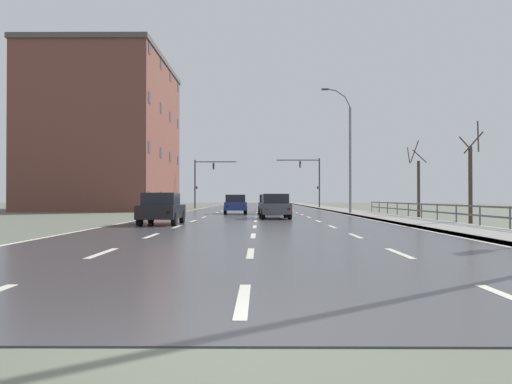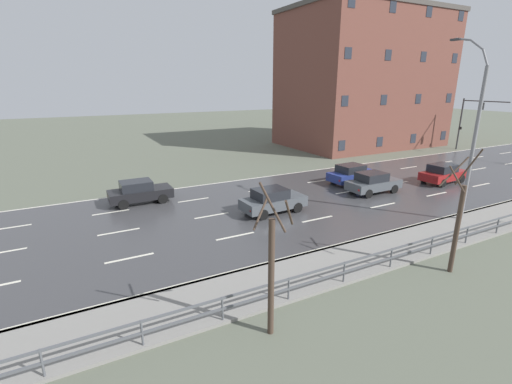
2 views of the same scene
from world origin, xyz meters
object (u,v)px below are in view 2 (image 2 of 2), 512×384
(car_mid_centre, at_px, (443,173))
(traffic_signal_left, at_px, (469,117))
(street_lamp_midground, at_px, (472,135))
(car_near_right, at_px, (273,200))
(brick_building, at_px, (363,80))
(car_far_left, at_px, (140,192))
(car_far_right, at_px, (373,182))
(car_distant, at_px, (352,174))

(car_mid_centre, bearing_deg, traffic_signal_left, 115.16)
(street_lamp_midground, bearing_deg, car_near_right, -124.30)
(car_near_right, xyz_separation_m, brick_building, (-17.69, 23.54, 7.43))
(traffic_signal_left, xyz_separation_m, car_mid_centre, (8.51, -15.78, -3.23))
(car_near_right, xyz_separation_m, car_far_left, (-5.78, -7.01, 0.00))
(car_near_right, bearing_deg, traffic_signal_left, 101.64)
(car_far_left, relative_size, brick_building, 0.21)
(car_mid_centre, distance_m, car_far_right, 7.15)
(car_near_right, distance_m, car_far_right, 8.68)
(car_far_right, bearing_deg, car_far_left, -109.57)
(traffic_signal_left, distance_m, car_far_left, 38.80)
(car_near_right, relative_size, brick_building, 0.21)
(traffic_signal_left, xyz_separation_m, car_near_right, (8.12, -31.58, -3.23))
(car_far_right, bearing_deg, car_distant, 170.59)
(car_far_left, height_order, car_mid_centre, same)
(traffic_signal_left, relative_size, car_far_right, 1.49)
(street_lamp_midground, xyz_separation_m, car_distant, (-9.19, -0.04, -4.22))
(car_near_right, height_order, car_distant, same)
(street_lamp_midground, distance_m, car_near_right, 11.88)
(car_mid_centre, height_order, car_far_right, same)
(car_far_left, bearing_deg, car_near_right, 50.06)
(street_lamp_midground, distance_m, traffic_signal_left, 26.65)
(car_near_right, xyz_separation_m, car_distant, (-2.93, 9.14, 0.00))
(brick_building, bearing_deg, car_far_left, -68.70)
(traffic_signal_left, bearing_deg, car_near_right, -75.57)
(car_near_right, xyz_separation_m, car_mid_centre, (0.39, 15.80, 0.00))
(street_lamp_midground, height_order, car_far_left, street_lamp_midground)
(car_mid_centre, relative_size, car_far_right, 1.02)
(street_lamp_midground, height_order, car_distant, street_lamp_midground)
(street_lamp_midground, distance_m, car_far_left, 20.61)
(traffic_signal_left, distance_m, brick_building, 13.18)
(street_lamp_midground, height_order, traffic_signal_left, street_lamp_midground)
(street_lamp_midground, distance_m, car_distant, 10.11)
(brick_building, bearing_deg, street_lamp_midground, -30.96)
(car_near_right, bearing_deg, car_distant, 105.00)
(street_lamp_midground, bearing_deg, car_distant, -179.74)
(car_far_left, xyz_separation_m, car_mid_centre, (6.16, 22.81, 0.00))
(car_far_right, xyz_separation_m, brick_building, (-17.51, 14.87, 7.43))
(street_lamp_midground, relative_size, car_far_left, 2.49)
(car_distant, relative_size, brick_building, 0.21)
(car_near_right, height_order, car_mid_centre, same)
(brick_building, bearing_deg, traffic_signal_left, 40.06)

